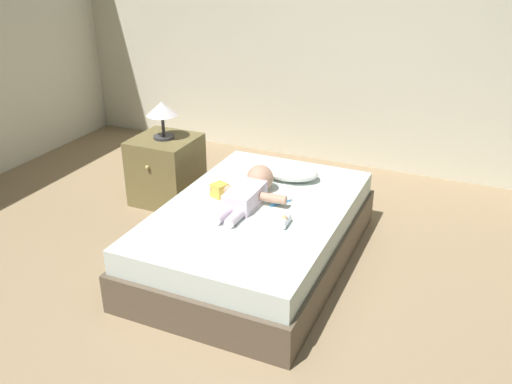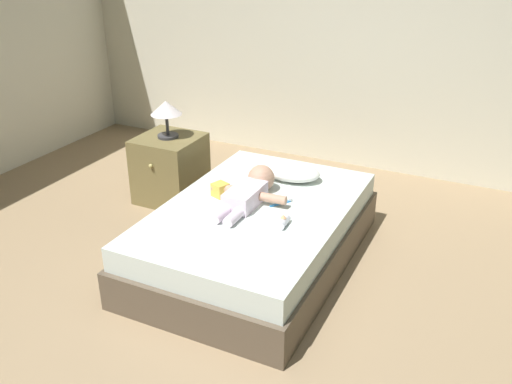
{
  "view_description": "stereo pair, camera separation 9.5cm",
  "coord_description": "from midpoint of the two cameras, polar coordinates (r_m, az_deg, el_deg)",
  "views": [
    {
      "loc": [
        0.97,
        -1.74,
        1.96
      ],
      "look_at": [
        -0.29,
        1.08,
        0.49
      ],
      "focal_mm": 38.73,
      "sensor_mm": 36.0,
      "label": 1
    },
    {
      "loc": [
        1.05,
        -1.7,
        1.96
      ],
      "look_at": [
        -0.29,
        1.08,
        0.49
      ],
      "focal_mm": 38.73,
      "sensor_mm": 36.0,
      "label": 2
    }
  ],
  "objects": [
    {
      "name": "wall_behind_bed",
      "position": [
        4.86,
        12.47,
        17.77
      ],
      "size": [
        8.0,
        0.12,
        2.72
      ],
      "primitive_type": "cube",
      "color": "beige",
      "rests_on": "ground_plane"
    },
    {
      "name": "bed",
      "position": [
        3.55,
        -0.77,
        -4.4
      ],
      "size": [
        1.13,
        1.71,
        0.39
      ],
      "color": "brown",
      "rests_on": "ground_plane"
    },
    {
      "name": "pillow",
      "position": [
        3.83,
        2.61,
        2.2
      ],
      "size": [
        0.43,
        0.26,
        0.11
      ],
      "color": "white",
      "rests_on": "bed"
    },
    {
      "name": "baby",
      "position": [
        3.51,
        -1.41,
        0.14
      ],
      "size": [
        0.52,
        0.64,
        0.18
      ],
      "color": "white",
      "rests_on": "bed"
    },
    {
      "name": "toothbrush",
      "position": [
        3.49,
        1.89,
        -1.1
      ],
      "size": [
        0.1,
        0.14,
        0.02
      ],
      "color": "#2F8EE5",
      "rests_on": "bed"
    },
    {
      "name": "nightstand",
      "position": [
        4.39,
        -9.85,
        2.29
      ],
      "size": [
        0.46,
        0.49,
        0.52
      ],
      "color": "olive",
      "rests_on": "ground_plane"
    },
    {
      "name": "lamp",
      "position": [
        4.23,
        -10.32,
        8.22
      ],
      "size": [
        0.24,
        0.24,
        0.29
      ],
      "color": "#333338",
      "rests_on": "nightstand"
    },
    {
      "name": "toy_block",
      "position": [
        3.58,
        -4.55,
        0.18
      ],
      "size": [
        0.11,
        0.11,
        0.09
      ],
      "color": "#E9C045",
      "rests_on": "bed"
    },
    {
      "name": "baby_bottle",
      "position": [
        3.23,
        2.12,
        -3.02
      ],
      "size": [
        0.06,
        0.12,
        0.07
      ],
      "color": "white",
      "rests_on": "bed"
    }
  ]
}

